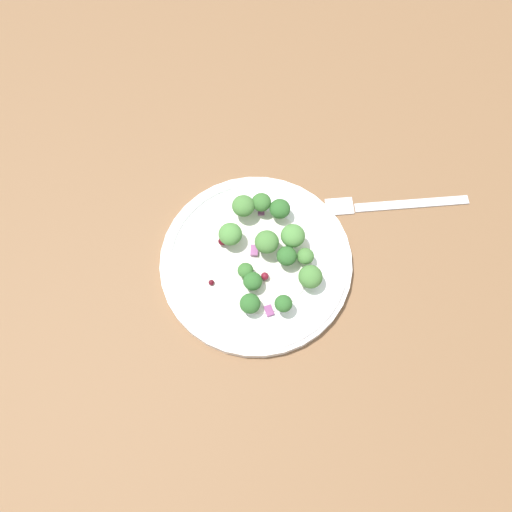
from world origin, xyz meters
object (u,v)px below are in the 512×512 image
at_px(plate, 256,262).
at_px(fork, 387,203).
at_px(broccoli_floret_1, 293,236).
at_px(broccoli_floret_0, 267,242).
at_px(broccoli_floret_2, 283,304).

height_order(plate, fork, plate).
bearing_deg(broccoli_floret_1, fork, 179.11).
distance_m(plate, broccoli_floret_0, 0.03).
bearing_deg(broccoli_floret_0, fork, 176.87).
xyz_separation_m(plate, broccoli_floret_2, (0.00, 0.07, 0.02)).
height_order(broccoli_floret_2, fork, broccoli_floret_2).
height_order(broccoli_floret_0, broccoli_floret_2, broccoli_floret_0).
relative_size(broccoli_floret_2, fork, 0.12).
bearing_deg(broccoli_floret_2, plate, -90.21).
xyz_separation_m(plate, fork, (-0.19, 0.00, -0.01)).
relative_size(broccoli_floret_1, fork, 0.17).
bearing_deg(plate, broccoli_floret_1, 178.93).
relative_size(broccoli_floret_1, broccoli_floret_2, 1.41).
relative_size(plate, broccoli_floret_1, 7.92).
relative_size(broccoli_floret_0, broccoli_floret_1, 0.99).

